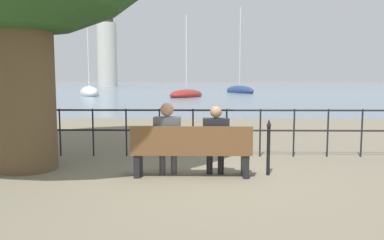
{
  "coord_description": "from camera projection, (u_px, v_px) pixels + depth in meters",
  "views": [
    {
      "loc": [
        0.13,
        -6.4,
        1.66
      ],
      "look_at": [
        0.0,
        0.5,
        0.93
      ],
      "focal_mm": 35.0,
      "sensor_mm": 36.0,
      "label": 1
    }
  ],
  "objects": [
    {
      "name": "park_bench",
      "position": [
        191.0,
        152.0,
        6.43
      ],
      "size": [
        2.06,
        0.45,
        0.9
      ],
      "color": "brown",
      "rests_on": "ground_plane"
    },
    {
      "name": "sailboat_3",
      "position": [
        89.0,
        92.0,
        42.0
      ],
      "size": [
        4.07,
        6.09,
        11.51
      ],
      "rotation": [
        0.0,
        0.0,
        0.41
      ],
      "color": "white",
      "rests_on": "ground_plane"
    },
    {
      "name": "seated_person_left",
      "position": [
        167.0,
        136.0,
        6.48
      ],
      "size": [
        0.46,
        0.35,
        1.28
      ],
      "color": "#4C4C51",
      "rests_on": "ground_plane"
    },
    {
      "name": "harbor_water",
      "position": [
        199.0,
        85.0,
        165.61
      ],
      "size": [
        600.0,
        300.0,
        0.01
      ],
      "color": "slate",
      "rests_on": "ground_plane"
    },
    {
      "name": "closed_umbrella",
      "position": [
        269.0,
        144.0,
        6.55
      ],
      "size": [
        0.09,
        0.09,
        0.99
      ],
      "color": "black",
      "rests_on": "ground_plane"
    },
    {
      "name": "ground_plane",
      "position": [
        191.0,
        176.0,
        6.54
      ],
      "size": [
        1000.0,
        1000.0,
        0.0
      ],
      "primitive_type": "plane",
      "color": "#7A705B"
    },
    {
      "name": "sailboat_2",
      "position": [
        186.0,
        94.0,
        38.98
      ],
      "size": [
        4.6,
        6.19,
        8.7
      ],
      "rotation": [
        0.0,
        0.0,
        -0.43
      ],
      "color": "maroon",
      "rests_on": "ground_plane"
    },
    {
      "name": "promenade_railing",
      "position": [
        193.0,
        125.0,
        8.18
      ],
      "size": [
        13.26,
        0.04,
        1.05
      ],
      "color": "black",
      "rests_on": "ground_plane"
    },
    {
      "name": "seated_person_right",
      "position": [
        216.0,
        138.0,
        6.47
      ],
      "size": [
        0.45,
        0.35,
        1.23
      ],
      "color": "black",
      "rests_on": "ground_plane"
    },
    {
      "name": "harbor_lighthouse",
      "position": [
        107.0,
        51.0,
        112.89
      ],
      "size": [
        5.86,
        5.86,
        23.08
      ],
      "color": "beige",
      "rests_on": "ground_plane"
    },
    {
      "name": "sailboat_0",
      "position": [
        240.0,
        90.0,
        52.13
      ],
      "size": [
        4.32,
        7.83,
        12.13
      ],
      "rotation": [
        0.0,
        0.0,
        0.35
      ],
      "color": "navy",
      "rests_on": "ground_plane"
    }
  ]
}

